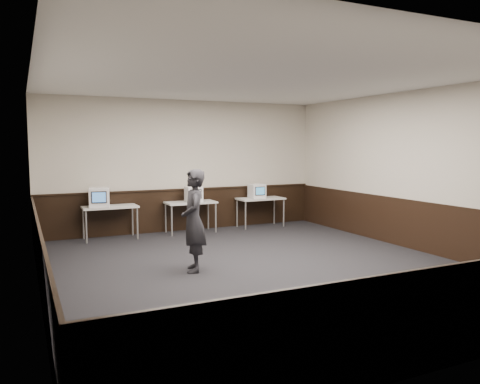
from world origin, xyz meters
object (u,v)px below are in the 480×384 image
desk_left (110,209)px  person (194,221)px  desk_center (191,205)px  emac_center (194,194)px  emac_left (99,197)px  desk_right (260,201)px  emac_right (257,191)px

desk_left → person: bearing=-76.5°
desk_center → emac_center: (0.06, -0.04, 0.26)m
emac_left → person: bearing=-62.7°
emac_left → desk_left: bearing=20.3°
emac_left → emac_center: (2.19, -0.00, -0.03)m
desk_center → emac_left: emac_left is taller
desk_right → emac_right: (-0.11, -0.01, 0.25)m
person → desk_left: bearing=-150.8°
desk_left → person: 3.42m
desk_center → person: (-1.10, -3.33, 0.18)m
emac_left → emac_right: emac_left is taller
desk_right → emac_right: size_ratio=2.98×
desk_center → emac_right: bearing=-0.3°
desk_right → emac_left: bearing=-179.4°
emac_center → desk_right: bearing=4.6°
desk_center → person: bearing=-108.3°
desk_left → emac_center: (1.96, -0.04, 0.26)m
emac_right → desk_right: bearing=6.2°
emac_center → emac_left: bearing=-176.8°
desk_left → person: person is taller
desk_left → desk_center: same height
emac_center → person: 3.48m
desk_right → person: size_ratio=0.70×
desk_left → desk_center: (1.90, 0.00, 0.00)m
desk_left → emac_right: size_ratio=2.98×
desk_left → person: (0.80, -3.33, 0.18)m
emac_center → desk_left: bearing=-178.1°
person → emac_right: bearing=154.6°
emac_left → person: 3.44m
desk_left → emac_center: size_ratio=2.85×
desk_left → emac_center: emac_center is taller
desk_right → person: (-3.00, -3.33, 0.18)m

